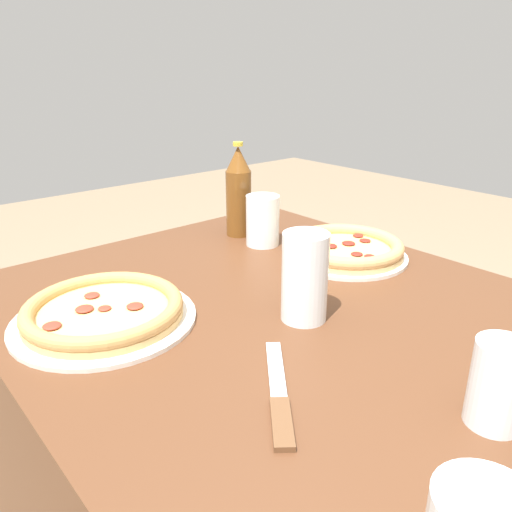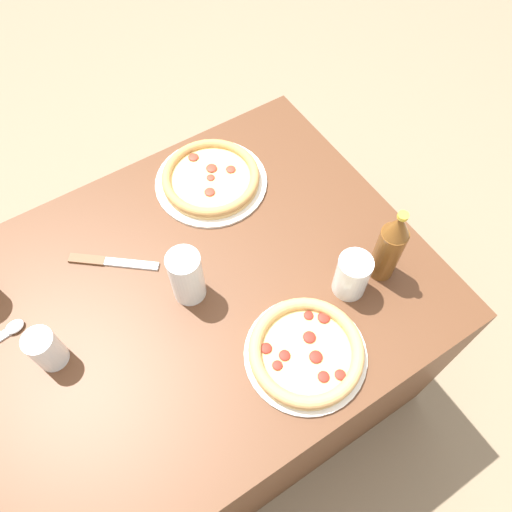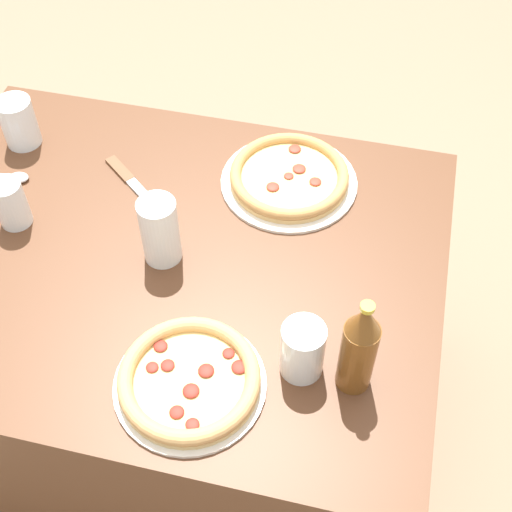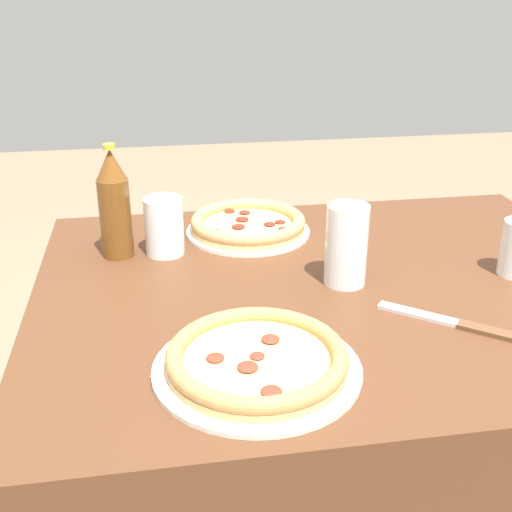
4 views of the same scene
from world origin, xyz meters
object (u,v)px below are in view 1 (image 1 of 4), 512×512
(beer_bottle, at_px, (239,192))
(pizza_pepperoni, at_px, (345,249))
(glass_cola, at_px, (498,388))
(glass_orange_juice, at_px, (306,280))
(pizza_salami, at_px, (104,312))
(glass_lemonade, at_px, (263,223))
(knife, at_px, (279,394))

(beer_bottle, bearing_deg, pizza_pepperoni, 15.57)
(glass_cola, relative_size, glass_orange_juice, 0.71)
(pizza_pepperoni, relative_size, glass_cola, 2.53)
(pizza_salami, relative_size, pizza_pepperoni, 1.11)
(glass_lemonade, bearing_deg, pizza_pepperoni, 24.02)
(pizza_pepperoni, bearing_deg, pizza_salami, -97.46)
(glass_orange_juice, bearing_deg, pizza_pepperoni, 116.94)
(pizza_salami, height_order, glass_orange_juice, glass_orange_juice)
(glass_orange_juice, height_order, knife, glass_orange_juice)
(glass_cola, height_order, knife, glass_cola)
(beer_bottle, bearing_deg, glass_orange_juice, -24.97)
(glass_orange_juice, bearing_deg, beer_bottle, 155.03)
(pizza_pepperoni, bearing_deg, glass_orange_juice, -63.06)
(glass_lemonade, height_order, beer_bottle, beer_bottle)
(glass_cola, xyz_separation_m, glass_orange_juice, (-0.34, 0.02, 0.02))
(glass_lemonade, bearing_deg, glass_orange_juice, -30.46)
(glass_cola, xyz_separation_m, glass_lemonade, (-0.67, 0.22, 0.00))
(beer_bottle, bearing_deg, knife, -34.59)
(glass_lemonade, relative_size, glass_orange_juice, 0.78)
(glass_orange_juice, bearing_deg, glass_cola, -3.85)
(pizza_salami, height_order, glass_cola, glass_cola)
(glass_orange_juice, distance_m, beer_bottle, 0.48)
(glass_orange_juice, bearing_deg, glass_lemonade, 149.54)
(pizza_salami, relative_size, glass_cola, 2.81)
(pizza_pepperoni, height_order, glass_cola, glass_cola)
(beer_bottle, distance_m, knife, 0.69)
(pizza_pepperoni, height_order, knife, pizza_pepperoni)
(glass_cola, bearing_deg, glass_orange_juice, 176.15)
(glass_lemonade, distance_m, knife, 0.60)
(pizza_pepperoni, distance_m, beer_bottle, 0.31)
(glass_orange_juice, relative_size, beer_bottle, 0.66)
(pizza_pepperoni, height_order, beer_bottle, beer_bottle)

